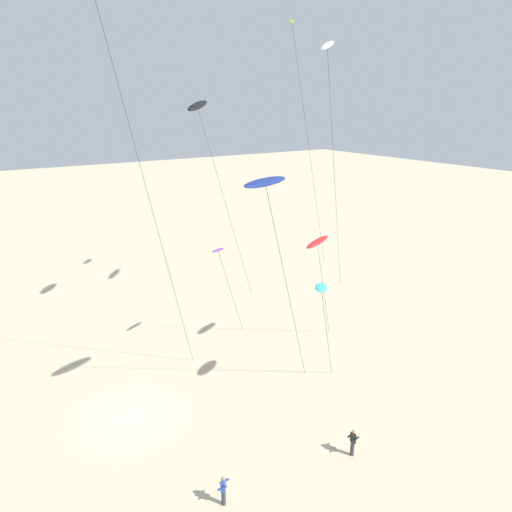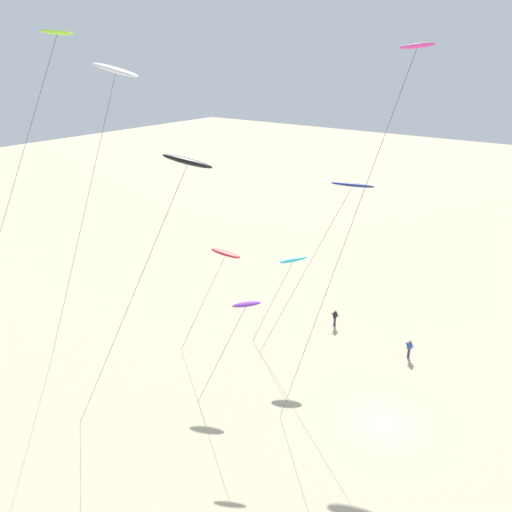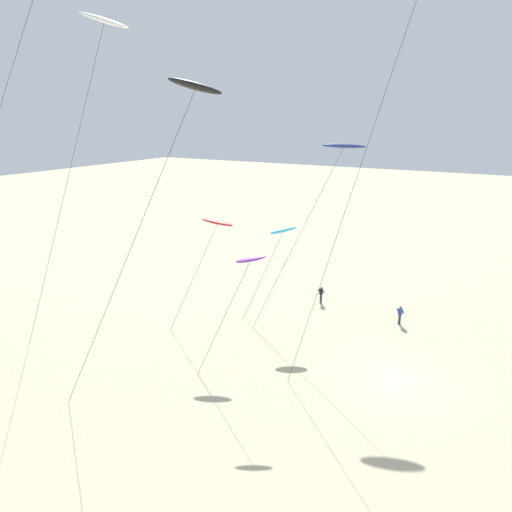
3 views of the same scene
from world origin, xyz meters
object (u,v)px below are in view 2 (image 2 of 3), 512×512
kite_cyan (293,260)px  kite_flyer_nearest (409,349)px  kite_navy (352,186)px  kite_purple (246,306)px  kite_black (187,164)px  kite_flyer_middle (335,318)px  kite_lime (52,52)px  kite_magenta (409,70)px  kite_red (225,254)px  kite_white (115,73)px

kite_cyan → kite_flyer_nearest: size_ratio=5.09×
kite_navy → kite_purple: (-9.80, 2.45, -6.66)m
kite_cyan → kite_black: 17.03m
kite_flyer_nearest → kite_black: bearing=155.3°
kite_navy → kite_purple: bearing=166.0°
kite_flyer_middle → kite_cyan: bearing=161.7°
kite_lime → kite_black: bearing=-84.1°
kite_magenta → kite_red: 19.83m
kite_flyer_middle → kite_lime: bearing=152.5°
kite_lime → kite_red: kite_lime is taller
kite_red → kite_navy: bearing=-57.6°
kite_black → kite_magenta: bearing=-49.4°
kite_lime → kite_flyer_nearest: kite_lime is taller
kite_white → kite_flyer_nearest: kite_white is taller
kite_red → kite_purple: 7.39m
kite_purple → kite_flyer_nearest: bearing=-28.5°
kite_purple → kite_flyer_middle: bearing=1.9°
kite_magenta → kite_lime: bearing=115.0°
kite_white → kite_black: kite_white is taller
kite_white → kite_cyan: (9.90, -8.31, -14.86)m
kite_cyan → kite_magenta: bearing=-118.4°
kite_flyer_nearest → kite_red: bearing=123.7°
kite_white → kite_lime: bearing=178.5°
kite_magenta → kite_flyer_middle: (10.66, 8.71, -22.38)m
kite_lime → kite_cyan: bearing=-30.4°
kite_black → kite_cyan: bearing=5.7°
kite_black → kite_purple: (4.15, -0.80, -10.25)m
kite_flyer_nearest → kite_flyer_middle: 7.70m
kite_purple → kite_magenta: bearing=-66.4°
kite_flyer_middle → kite_flyer_nearest: bearing=-97.8°
kite_lime → kite_flyer_middle: bearing=-27.5°
kite_white → kite_lime: (-4.48, 0.11, 1.29)m
kite_magenta → kite_purple: size_ratio=2.86×
kite_magenta → kite_cyan: 19.31m
kite_red → kite_flyer_nearest: kite_red is taller
kite_magenta → kite_white: size_ratio=1.04×
kite_purple → kite_flyer_middle: size_ratio=5.17×
kite_cyan → kite_flyer_middle: (5.05, -1.68, -7.10)m
kite_navy → kite_red: bearing=122.4°
kite_lime → kite_magenta: bearing=-65.0°
kite_white → kite_black: 11.15m
kite_red → kite_white: bearing=138.1°
kite_cyan → kite_flyer_nearest: (4.01, -9.31, -7.10)m
kite_cyan → kite_lime: bearing=149.6°
kite_white → kite_purple: (0.69, -10.46, -14.63)m
kite_white → kite_magenta: bearing=-77.1°
kite_navy → kite_cyan: (-0.59, 4.59, -6.89)m
kite_magenta → kite_red: (1.05, 13.90, -14.11)m
kite_white → kite_lime: kite_lime is taller
kite_navy → kite_black: (-13.95, 3.26, 3.58)m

